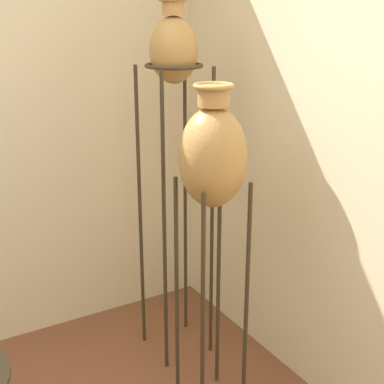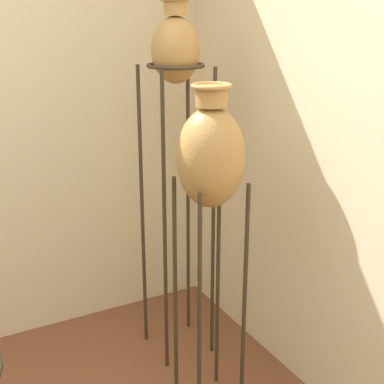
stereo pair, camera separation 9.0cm
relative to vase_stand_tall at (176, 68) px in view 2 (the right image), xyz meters
name	(u,v)px [view 2 (the right image)]	position (x,y,z in m)	size (l,w,h in m)	color
vase_stand_tall	(176,68)	(0.00, 0.00, 0.00)	(0.31, 0.31, 1.95)	#382D1E
vase_stand_medium	(211,162)	(-0.09, -0.51, -0.35)	(0.30, 0.30, 1.60)	#382D1E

